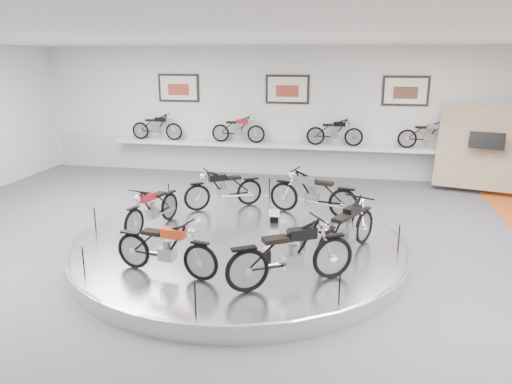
% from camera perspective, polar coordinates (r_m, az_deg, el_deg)
% --- Properties ---
extents(floor, '(16.00, 16.00, 0.00)m').
position_cam_1_polar(floor, '(9.51, -2.26, -7.75)').
color(floor, '#535456').
rests_on(floor, ground).
extents(ceiling, '(16.00, 16.00, 0.00)m').
position_cam_1_polar(ceiling, '(8.74, -2.55, 17.11)').
color(ceiling, white).
rests_on(ceiling, wall_back).
extents(wall_back, '(16.00, 0.00, 16.00)m').
position_cam_1_polar(wall_back, '(15.73, 3.58, 9.09)').
color(wall_back, silver).
rests_on(wall_back, floor).
extents(dado_band, '(15.68, 0.04, 1.10)m').
position_cam_1_polar(dado_band, '(15.93, 3.48, 3.90)').
color(dado_band, '#BCBCBA').
rests_on(dado_band, floor).
extents(display_platform, '(6.40, 6.40, 0.30)m').
position_cam_1_polar(display_platform, '(9.72, -1.87, -6.25)').
color(display_platform, silver).
rests_on(display_platform, floor).
extents(platform_rim, '(6.40, 6.40, 0.10)m').
position_cam_1_polar(platform_rim, '(9.68, -1.87, -5.59)').
color(platform_rim, '#B2B2BA').
rests_on(platform_rim, display_platform).
extents(shelf, '(11.00, 0.55, 0.10)m').
position_cam_1_polar(shelf, '(15.58, 3.37, 5.32)').
color(shelf, silver).
rests_on(shelf, wall_back).
extents(poster_left, '(1.35, 0.06, 0.88)m').
position_cam_1_polar(poster_left, '(16.45, -8.83, 11.68)').
color(poster_left, beige).
rests_on(poster_left, wall_back).
extents(poster_center, '(1.35, 0.06, 0.88)m').
position_cam_1_polar(poster_center, '(15.62, 3.60, 11.63)').
color(poster_center, beige).
rests_on(poster_center, wall_back).
extents(poster_right, '(1.35, 0.06, 0.88)m').
position_cam_1_polar(poster_right, '(15.56, 16.73, 11.00)').
color(poster_right, beige).
rests_on(poster_right, wall_back).
extents(display_panel, '(2.56, 1.52, 2.30)m').
position_cam_1_polar(display_panel, '(15.23, 24.49, 4.67)').
color(display_panel, tan).
rests_on(display_panel, floor).
extents(shelf_bike_a, '(1.22, 0.43, 0.73)m').
position_cam_1_polar(shelf_bike_a, '(16.59, -11.25, 7.13)').
color(shelf_bike_a, black).
rests_on(shelf_bike_a, shelf).
extents(shelf_bike_b, '(1.22, 0.43, 0.73)m').
position_cam_1_polar(shelf_bike_b, '(15.78, -2.05, 6.99)').
color(shelf_bike_b, maroon).
rests_on(shelf_bike_b, shelf).
extents(shelf_bike_c, '(1.22, 0.43, 0.73)m').
position_cam_1_polar(shelf_bike_c, '(15.38, 8.97, 6.59)').
color(shelf_bike_c, black).
rests_on(shelf_bike_c, shelf).
extents(shelf_bike_d, '(1.22, 0.43, 0.73)m').
position_cam_1_polar(shelf_bike_d, '(15.53, 19.03, 6.02)').
color(shelf_bike_d, '#9F9EA2').
rests_on(shelf_bike_d, shelf).
extents(bike_a, '(1.83, 1.01, 1.02)m').
position_cam_1_polar(bike_a, '(11.02, 6.55, -0.09)').
color(bike_a, '#9F9EA2').
rests_on(bike_a, display_platform).
extents(bike_b, '(1.64, 1.34, 0.94)m').
position_cam_1_polar(bike_b, '(11.50, -3.72, 0.44)').
color(bike_b, black).
rests_on(bike_b, display_platform).
extents(bike_c, '(0.87, 1.61, 0.90)m').
position_cam_1_polar(bike_c, '(10.32, -11.77, -1.75)').
color(bike_c, maroon).
rests_on(bike_c, display_platform).
extents(bike_d, '(1.66, 0.85, 0.93)m').
position_cam_1_polar(bike_d, '(8.16, -10.28, -6.24)').
color(bike_d, '#B22E10').
rests_on(bike_d, display_platform).
extents(bike_e, '(1.87, 1.47, 1.06)m').
position_cam_1_polar(bike_e, '(7.66, 4.07, -6.98)').
color(bike_e, black).
rests_on(bike_e, display_platform).
extents(bike_f, '(1.29, 1.76, 0.99)m').
position_cam_1_polar(bike_f, '(8.96, 10.41, -4.06)').
color(bike_f, black).
rests_on(bike_f, display_platform).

